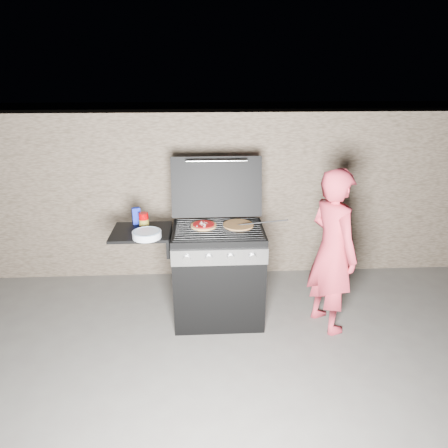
{
  "coord_description": "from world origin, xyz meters",
  "views": [
    {
      "loc": [
        -0.12,
        -3.22,
        2.22
      ],
      "look_at": [
        0.05,
        0.0,
        0.95
      ],
      "focal_mm": 32.0,
      "sensor_mm": 36.0,
      "label": 1
    }
  ],
  "objects_px": {
    "gas_grill": "(191,275)",
    "sauce_jar": "(144,220)",
    "pizza_topped": "(204,225)",
    "person": "(332,252)"
  },
  "relations": [
    {
      "from": "person",
      "to": "pizza_topped",
      "type": "bearing_deg",
      "value": 57.76
    },
    {
      "from": "pizza_topped",
      "to": "sauce_jar",
      "type": "xyz_separation_m",
      "value": [
        -0.53,
        0.04,
        0.04
      ]
    },
    {
      "from": "sauce_jar",
      "to": "person",
      "type": "bearing_deg",
      "value": -8.82
    },
    {
      "from": "gas_grill",
      "to": "sauce_jar",
      "type": "distance_m",
      "value": 0.66
    },
    {
      "from": "pizza_topped",
      "to": "person",
      "type": "relative_size",
      "value": 0.15
    },
    {
      "from": "gas_grill",
      "to": "sauce_jar",
      "type": "height_order",
      "value": "sauce_jar"
    },
    {
      "from": "pizza_topped",
      "to": "sauce_jar",
      "type": "distance_m",
      "value": 0.53
    },
    {
      "from": "gas_grill",
      "to": "pizza_topped",
      "type": "height_order",
      "value": "pizza_topped"
    },
    {
      "from": "pizza_topped",
      "to": "person",
      "type": "xyz_separation_m",
      "value": [
        1.11,
        -0.21,
        -0.19
      ]
    },
    {
      "from": "gas_grill",
      "to": "pizza_topped",
      "type": "distance_m",
      "value": 0.49
    }
  ]
}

